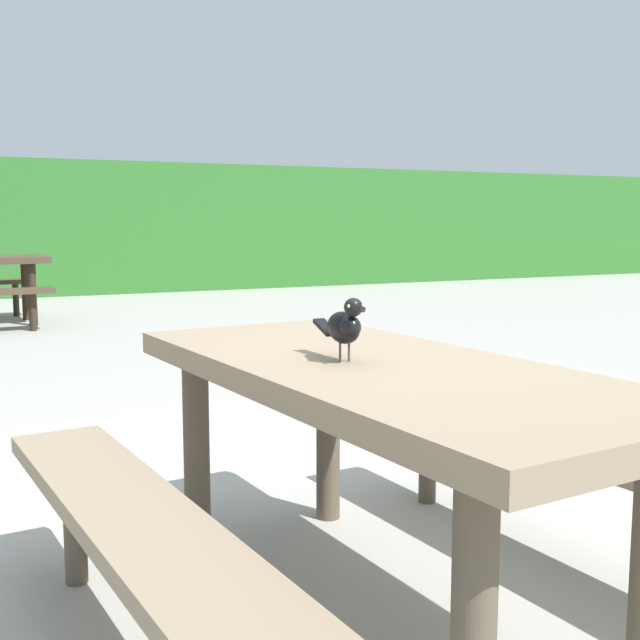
% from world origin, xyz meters
% --- Properties ---
extents(ground_plane, '(60.00, 60.00, 0.00)m').
position_xyz_m(ground_plane, '(0.00, 0.00, 0.00)').
color(ground_plane, '#A3A099').
extents(hedge_wall, '(28.00, 1.80, 2.02)m').
position_xyz_m(hedge_wall, '(0.00, 10.90, 1.01)').
color(hedge_wall, '#2D6B28').
rests_on(hedge_wall, ground).
extents(picnic_table_foreground, '(1.83, 1.86, 0.74)m').
position_xyz_m(picnic_table_foreground, '(-0.23, -0.29, 0.56)').
color(picnic_table_foreground, '#84725B').
rests_on(picnic_table_foreground, ground).
extents(bird_grackle, '(0.07, 0.29, 0.18)m').
position_xyz_m(bird_grackle, '(-0.32, -0.25, 0.84)').
color(bird_grackle, black).
rests_on(bird_grackle, picnic_table_foreground).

